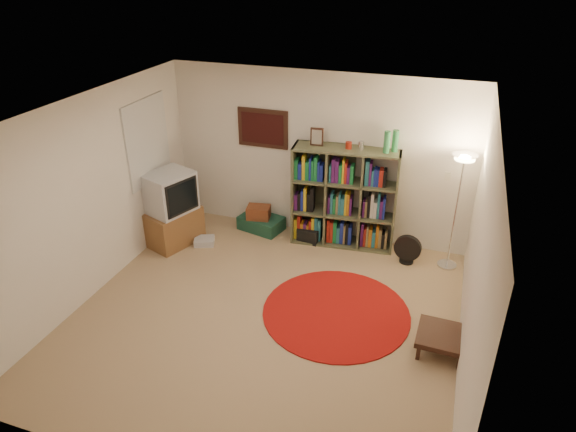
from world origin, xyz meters
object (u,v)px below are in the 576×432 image
tv_stand (172,210)px  side_table (442,337)px  bookshelf (343,199)px  suitcase (261,223)px  floor_lamp (462,175)px  floor_fan (408,249)px

tv_stand → side_table: (3.98, -1.16, -0.34)m
bookshelf → suitcase: size_ratio=2.43×
floor_lamp → suitcase: (-2.86, 0.15, -1.27)m
floor_lamp → tv_stand: (-3.95, -0.65, -0.83)m
suitcase → side_table: size_ratio=1.36×
bookshelf → suitcase: bearing=175.1°
floor_fan → side_table: floor_fan is taller
suitcase → side_table: 3.50m
tv_stand → side_table: bearing=3.7°
bookshelf → tv_stand: bearing=-166.7°
bookshelf → floor_lamp: size_ratio=1.09×
bookshelf → floor_lamp: bearing=-11.6°
suitcase → floor_fan: bearing=7.1°
floor_lamp → floor_fan: 1.29m
tv_stand → suitcase: tv_stand is taller
floor_lamp → side_table: 2.16m
floor_lamp → suitcase: floor_lamp is taller
floor_lamp → side_table: bearing=-88.9°
side_table → tv_stand: bearing=163.8°
bookshelf → floor_lamp: (1.58, -0.16, 0.65)m
floor_fan → suitcase: size_ratio=0.58×
side_table → suitcase: bearing=145.9°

